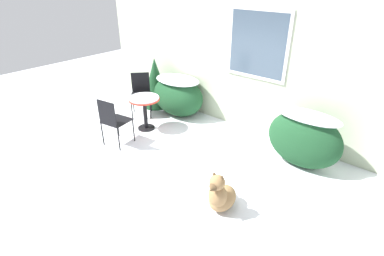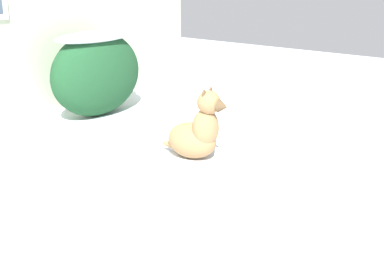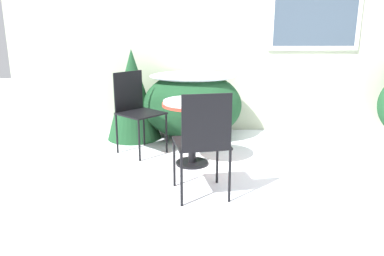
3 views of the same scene
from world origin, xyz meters
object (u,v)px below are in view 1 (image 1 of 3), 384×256
(patio_table, at_px, (144,104))
(patio_chair_far_side, at_px, (113,120))
(patio_chair_near_table, at_px, (141,92))
(dog, at_px, (221,196))

(patio_table, relative_size, patio_chair_far_side, 0.75)
(patio_table, distance_m, patio_chair_near_table, 0.81)
(patio_table, bearing_deg, patio_chair_far_side, -84.87)
(patio_table, relative_size, dog, 1.02)
(dog, bearing_deg, patio_table, 154.37)
(patio_chair_far_side, bearing_deg, patio_table, -94.65)
(patio_table, bearing_deg, patio_chair_near_table, 144.74)
(patio_chair_far_side, xyz_separation_m, dog, (2.64, -0.15, -0.30))
(patio_table, xyz_separation_m, patio_chair_far_side, (0.08, -0.86, -0.03))
(patio_chair_near_table, xyz_separation_m, dog, (3.38, -1.48, -0.30))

